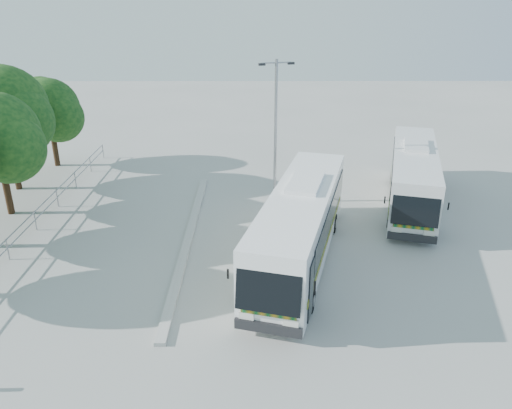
{
  "coord_description": "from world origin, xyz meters",
  "views": [
    {
      "loc": [
        0.86,
        -19.48,
        10.8
      ],
      "look_at": [
        0.94,
        1.8,
        1.87
      ],
      "focal_mm": 35.0,
      "sensor_mm": 36.0,
      "label": 1
    }
  ],
  "objects_px": {
    "lamppost": "(276,127)",
    "tree_far_e": "(50,109)",
    "coach_adjacent": "(413,175)",
    "coach_main": "(300,224)",
    "tree_far_d": "(5,110)"
  },
  "relations": [
    {
      "from": "tree_far_d",
      "to": "coach_main",
      "type": "relative_size",
      "value": 0.62
    },
    {
      "from": "tree_far_d",
      "to": "lamppost",
      "type": "xyz_separation_m",
      "value": [
        15.31,
        -2.13,
        -0.49
      ]
    },
    {
      "from": "tree_far_d",
      "to": "lamppost",
      "type": "bearing_deg",
      "value": -7.9
    },
    {
      "from": "tree_far_e",
      "to": "coach_main",
      "type": "distance_m",
      "value": 20.6
    },
    {
      "from": "lamppost",
      "to": "coach_adjacent",
      "type": "bearing_deg",
      "value": -19.14
    },
    {
      "from": "tree_far_d",
      "to": "tree_far_e",
      "type": "distance_m",
      "value": 4.65
    },
    {
      "from": "tree_far_e",
      "to": "lamppost",
      "type": "height_order",
      "value": "lamppost"
    },
    {
      "from": "tree_far_d",
      "to": "coach_adjacent",
      "type": "height_order",
      "value": "tree_far_d"
    },
    {
      "from": "tree_far_d",
      "to": "coach_adjacent",
      "type": "xyz_separation_m",
      "value": [
        22.91,
        -2.46,
        -3.13
      ]
    },
    {
      "from": "tree_far_e",
      "to": "lamppost",
      "type": "distance_m",
      "value": 16.07
    },
    {
      "from": "tree_far_d",
      "to": "coach_main",
      "type": "height_order",
      "value": "tree_far_d"
    },
    {
      "from": "coach_adjacent",
      "to": "lamppost",
      "type": "distance_m",
      "value": 8.05
    },
    {
      "from": "lamppost",
      "to": "tree_far_e",
      "type": "bearing_deg",
      "value": 138.98
    },
    {
      "from": "coach_main",
      "to": "lamppost",
      "type": "relative_size",
      "value": 1.51
    },
    {
      "from": "coach_adjacent",
      "to": "coach_main",
      "type": "bearing_deg",
      "value": -120.55
    }
  ]
}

